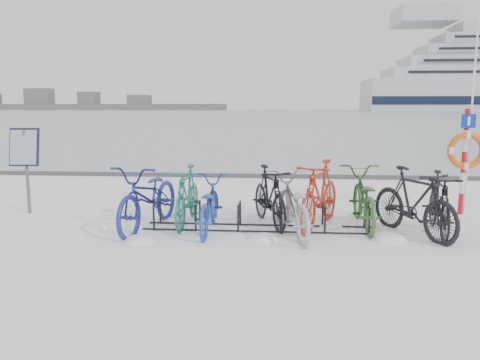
{
  "coord_description": "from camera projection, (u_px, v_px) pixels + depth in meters",
  "views": [
    {
      "loc": [
        0.3,
        -7.81,
        2.09
      ],
      "look_at": [
        -0.4,
        0.6,
        0.76
      ],
      "focal_mm": 35.0,
      "sensor_mm": 36.0,
      "label": 1
    }
  ],
  "objects": [
    {
      "name": "bike_2",
      "position": [
        208.0,
        203.0,
        7.9
      ],
      "size": [
        0.66,
        1.84,
        0.96
      ],
      "primitive_type": "imported",
      "rotation": [
        0.0,
        0.0,
        3.15
      ],
      "color": "#24409F",
      "rests_on": "ground"
    },
    {
      "name": "bike_rack",
      "position": [
        260.0,
        219.0,
        8.01
      ],
      "size": [
        4.0,
        0.48,
        0.46
      ],
      "color": "black",
      "rests_on": "ground"
    },
    {
      "name": "bike_8",
      "position": [
        439.0,
        202.0,
        7.72
      ],
      "size": [
        0.75,
        1.83,
        1.06
      ],
      "primitive_type": "imported",
      "rotation": [
        0.0,
        0.0,
        -0.15
      ],
      "color": "black",
      "rests_on": "ground"
    },
    {
      "name": "shoreline",
      "position": [
        69.0,
        105.0,
        273.46
      ],
      "size": [
        180.0,
        12.0,
        9.5
      ],
      "color": "#4C4C4C",
      "rests_on": "ground"
    },
    {
      "name": "bike_4",
      "position": [
        293.0,
        203.0,
        7.65
      ],
      "size": [
        1.08,
        2.1,
        1.05
      ],
      "primitive_type": "imported",
      "rotation": [
        0.0,
        0.0,
        3.34
      ],
      "color": "#9D9FA5",
      "rests_on": "ground"
    },
    {
      "name": "bike_7",
      "position": [
        414.0,
        200.0,
        7.61
      ],
      "size": [
        1.35,
        1.95,
        1.15
      ],
      "primitive_type": "imported",
      "rotation": [
        0.0,
        0.0,
        0.47
      ],
      "color": "black",
      "rests_on": "ground"
    },
    {
      "name": "bike_1",
      "position": [
        187.0,
        194.0,
        8.33
      ],
      "size": [
        0.56,
        1.82,
        1.08
      ],
      "primitive_type": "imported",
      "rotation": [
        0.0,
        0.0,
        -0.03
      ],
      "color": "#206C5D",
      "rests_on": "ground"
    },
    {
      "name": "bike_6",
      "position": [
        363.0,
        196.0,
        8.18
      ],
      "size": [
        0.73,
        2.05,
        1.07
      ],
      "primitive_type": "imported",
      "rotation": [
        0.0,
        0.0,
        3.13
      ],
      "color": "#315C2C",
      "rests_on": "ground"
    },
    {
      "name": "quay_edge",
      "position": [
        268.0,
        176.0,
        13.84
      ],
      "size": [
        400.0,
        0.25,
        0.1
      ],
      "primitive_type": "cube",
      "color": "#3F3F42",
      "rests_on": "ground"
    },
    {
      "name": "bike_3",
      "position": [
        269.0,
        194.0,
        8.3
      ],
      "size": [
        1.05,
        1.87,
        1.08
      ],
      "primitive_type": "imported",
      "rotation": [
        0.0,
        0.0,
        0.32
      ],
      "color": "black",
      "rests_on": "ground"
    },
    {
      "name": "lifebuoy_station",
      "position": [
        466.0,
        151.0,
        8.92
      ],
      "size": [
        0.72,
        0.22,
        3.73
      ],
      "color": "#B60E1C",
      "rests_on": "ground"
    },
    {
      "name": "bike_0",
      "position": [
        150.0,
        194.0,
        8.07
      ],
      "size": [
        1.13,
        2.33,
        1.17
      ],
      "primitive_type": "imported",
      "rotation": [
        0.0,
        0.0,
        -0.16
      ],
      "color": "navy",
      "rests_on": "ground"
    },
    {
      "name": "ground",
      "position": [
        260.0,
        229.0,
        8.04
      ],
      "size": [
        900.0,
        900.0,
        0.0
      ],
      "primitive_type": "plane",
      "color": "white",
      "rests_on": "ground"
    },
    {
      "name": "info_board",
      "position": [
        25.0,
        152.0,
        9.05
      ],
      "size": [
        0.58,
        0.26,
        1.68
      ],
      "rotation": [
        0.0,
        0.0,
        0.08
      ],
      "color": "#595B5E",
      "rests_on": "ground"
    },
    {
      "name": "ice_sheet",
      "position": [
        278.0,
        113.0,
        160.63
      ],
      "size": [
        400.0,
        298.0,
        0.02
      ],
      "primitive_type": "cube",
      "color": "#AAB6C0",
      "rests_on": "ground"
    },
    {
      "name": "snow_drifts",
      "position": [
        277.0,
        234.0,
        7.73
      ],
      "size": [
        5.97,
        2.06,
        0.2
      ],
      "color": "white",
      "rests_on": "ground"
    },
    {
      "name": "bike_5",
      "position": [
        320.0,
        193.0,
        8.15
      ],
      "size": [
        1.28,
        2.06,
        1.2
      ],
      "primitive_type": "imported",
      "rotation": [
        0.0,
        0.0,
        -0.39
      ],
      "color": "#AF2917",
      "rests_on": "ground"
    }
  ]
}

